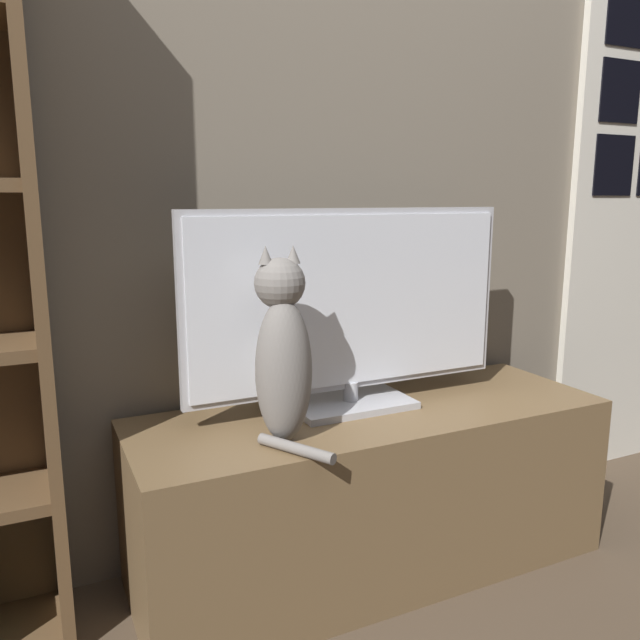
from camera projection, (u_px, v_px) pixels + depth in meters
wall_back at (330, 131)px, 1.90m from camera, size 4.80×0.05×2.60m
tv_stand at (371, 489)px, 1.85m from camera, size 1.40×0.48×0.49m
tv at (351, 309)px, 1.78m from camera, size 0.99×0.21×0.58m
cat at (283, 353)px, 1.54m from camera, size 0.15×0.29×0.49m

